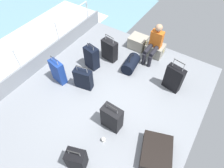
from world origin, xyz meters
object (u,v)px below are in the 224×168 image
Objects in this scene: paper_cup at (104,140)px; cargo_crate_0 at (138,42)px; passenger_seated at (154,43)px; suitcase_5 at (83,79)px; duffel_bag at (131,64)px; cargo_crate_1 at (155,50)px; suitcase_7 at (92,58)px; suitcase_3 at (174,78)px; suitcase_4 at (110,50)px; suitcase_1 at (58,72)px; suitcase_0 at (156,152)px; suitcase_6 at (76,159)px; suitcase_2 at (112,118)px.

cargo_crate_0 is at bearing 105.62° from paper_cup.
passenger_seated reaches higher than cargo_crate_0.
passenger_seated is at bearing 95.67° from paper_cup.
paper_cup is (1.27, -0.96, -0.24)m from suitcase_5.
duffel_bag is at bearing 61.13° from suitcase_5.
duffel_bag is at bearing -108.03° from cargo_crate_1.
suitcase_7 is (-0.28, 0.72, 0.04)m from suitcase_5.
suitcase_3 is 1.28× the size of suitcase_5.
suitcase_7 is at bearing -131.03° from cargo_crate_1.
passenger_seated is 1.23m from suitcase_3.
suitcase_4 is at bearing 177.94° from suitcase_3.
suitcase_1 is at bearing -114.26° from cargo_crate_0.
suitcase_1 is (-1.67, -2.35, 0.15)m from cargo_crate_1.
cargo_crate_1 is 0.98m from duffel_bag.
cargo_crate_0 is at bearing 146.42° from suitcase_3.
suitcase_6 is (-1.20, -1.00, 0.14)m from suitcase_0.
suitcase_0 is 1.13m from suitcase_2.
cargo_crate_0 is 0.73m from passenger_seated.
suitcase_3 reaches higher than suitcase_1.
suitcase_4 is (-1.26, 1.82, 0.00)m from suitcase_2.
suitcase_0 is (1.93, -2.83, -0.07)m from cargo_crate_0.
suitcase_6 is 0.81× the size of suitcase_7.
cargo_crate_1 is 0.69× the size of suitcase_1.
cargo_crate_1 is (0.59, -0.04, -0.00)m from cargo_crate_0.
cargo_crate_0 is 0.52× the size of passenger_seated.
suitcase_0 is at bearing 17.78° from paper_cup.
suitcase_2 is 0.49m from paper_cup.
cargo_crate_0 is at bearing 106.66° from duffel_bag.
cargo_crate_0 is 1.04m from suitcase_4.
cargo_crate_1 is at bearing 133.63° from suitcase_3.
suitcase_4 is 1.04× the size of suitcase_7.
cargo_crate_0 is at bearing 64.84° from suitcase_4.
suitcase_4 is 1.28× the size of duffel_bag.
suitcase_7 is at bearing -114.18° from cargo_crate_0.
duffel_bag is (-1.64, 1.86, 0.06)m from suitcase_0.
passenger_seated is 1.44× the size of suitcase_2.
suitcase_3 is (1.51, -1.00, 0.17)m from cargo_crate_0.
duffel_bag is (-0.54, 1.78, -0.13)m from suitcase_2.
suitcase_5 reaches higher than duffel_bag.
passenger_seated reaches higher than suitcase_2.
suitcase_6 is (1.13, -1.62, -0.03)m from suitcase_5.
suitcase_5 is (-0.98, -1.98, -0.26)m from passenger_seated.
suitcase_5 is 1.98m from suitcase_6.
cargo_crate_0 is at bearing 79.93° from suitcase_5.
suitcase_6 is at bearing -102.66° from paper_cup.
suitcase_3 is 2.27m from paper_cup.
suitcase_7 is at bearing 111.00° from suitcase_5.
cargo_crate_0 reaches higher than paper_cup.
suitcase_4 is (-1.95, 0.07, -0.04)m from suitcase_3.
suitcase_0 is at bearing -48.54° from duffel_bag.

